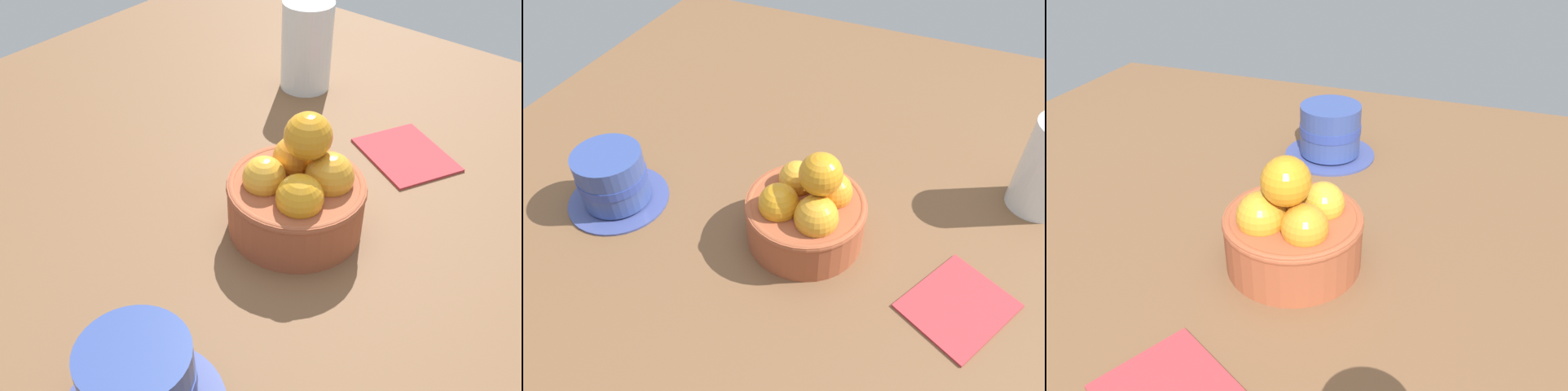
# 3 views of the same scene
# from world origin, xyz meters

# --- Properties ---
(ground_plane) EXTENTS (1.12, 0.99, 0.03)m
(ground_plane) POSITION_xyz_m (0.00, 0.00, -0.02)
(ground_plane) COLOR brown
(terracotta_bowl) EXTENTS (0.14, 0.14, 0.12)m
(terracotta_bowl) POSITION_xyz_m (0.00, 0.00, 0.04)
(terracotta_bowl) COLOR #9E4C2D
(terracotta_bowl) RESTS_ON ground_plane
(coffee_cup) EXTENTS (0.12, 0.12, 0.07)m
(coffee_cup) POSITION_xyz_m (0.04, -0.23, 0.03)
(coffee_cup) COLOR #3C4885
(coffee_cup) RESTS_ON ground_plane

